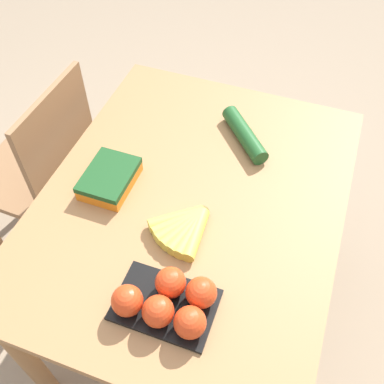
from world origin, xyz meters
name	(u,v)px	position (x,y,z in m)	size (l,w,h in m)	color
ground_plane	(192,305)	(0.00, 0.00, 0.00)	(12.00, 12.00, 0.00)	gray
dining_table	(192,220)	(0.00, 0.00, 0.62)	(1.11, 0.87, 0.73)	#9E7044
chair	(44,171)	(0.13, 0.67, 0.46)	(0.43, 0.41, 0.87)	#8E6642
banana_bunch	(185,227)	(-0.12, -0.02, 0.75)	(0.18, 0.17, 0.04)	brown
tomato_pack	(169,302)	(-0.35, -0.07, 0.77)	(0.17, 0.25, 0.09)	black
carrot_bag	(109,178)	(-0.03, 0.25, 0.76)	(0.18, 0.14, 0.05)	orange
cucumber_near	(245,134)	(0.29, -0.08, 0.75)	(0.21, 0.20, 0.05)	#1E5123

